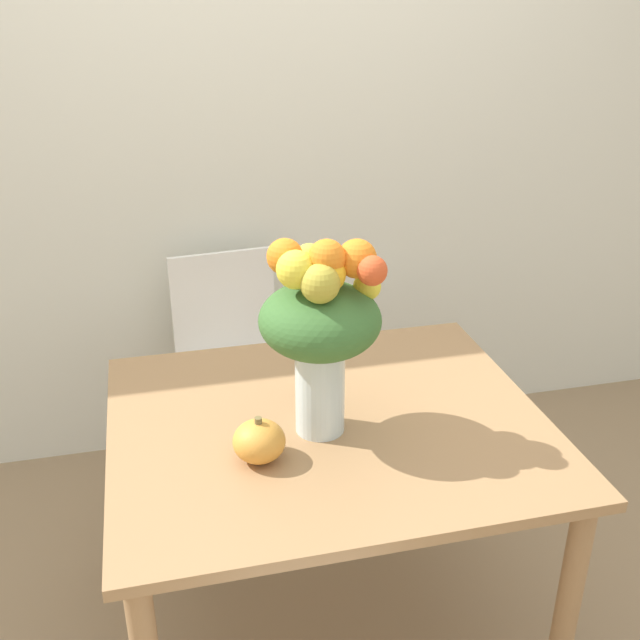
# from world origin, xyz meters

# --- Properties ---
(ground_plane) EXTENTS (12.00, 12.00, 0.00)m
(ground_plane) POSITION_xyz_m (0.00, 0.00, 0.00)
(ground_plane) COLOR #8E7556
(wall_back) EXTENTS (8.00, 0.06, 2.70)m
(wall_back) POSITION_xyz_m (0.00, 1.16, 1.35)
(wall_back) COLOR silver
(wall_back) RESTS_ON ground_plane
(dining_table) EXTENTS (1.14, 0.97, 0.75)m
(dining_table) POSITION_xyz_m (0.00, 0.00, 0.65)
(dining_table) COLOR #9E754C
(dining_table) RESTS_ON ground_plane
(flower_vase) EXTENTS (0.31, 0.30, 0.53)m
(flower_vase) POSITION_xyz_m (-0.03, -0.04, 1.06)
(flower_vase) COLOR silver
(flower_vase) RESTS_ON dining_table
(pumpkin) EXTENTS (0.13, 0.13, 0.12)m
(pumpkin) POSITION_xyz_m (-0.21, -0.13, 0.80)
(pumpkin) COLOR gold
(pumpkin) RESTS_ON dining_table
(dining_chair_near_window) EXTENTS (0.46, 0.46, 0.88)m
(dining_chair_near_window) POSITION_xyz_m (-0.15, 0.87, 0.47)
(dining_chair_near_window) COLOR white
(dining_chair_near_window) RESTS_ON ground_plane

